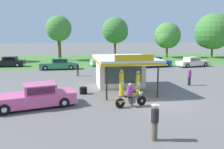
# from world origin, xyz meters

# --- Properties ---
(ground_plane) EXTENTS (300.00, 300.00, 0.00)m
(ground_plane) POSITION_xyz_m (0.00, 0.00, 0.00)
(ground_plane) COLOR slate
(grass_verge_strip) EXTENTS (120.00, 24.00, 0.01)m
(grass_verge_strip) POSITION_xyz_m (0.00, 30.00, 0.00)
(grass_verge_strip) COLOR #477A33
(grass_verge_strip) RESTS_ON ground
(service_station_kiosk) EXTENTS (4.72, 6.69, 3.26)m
(service_station_kiosk) POSITION_xyz_m (-1.28, 5.24, 1.66)
(service_station_kiosk) COLOR silver
(service_station_kiosk) RESTS_ON ground
(gas_pump_nearside) EXTENTS (0.44, 0.44, 2.08)m
(gas_pump_nearside) POSITION_xyz_m (-1.92, 1.97, 0.96)
(gas_pump_nearside) COLOR slate
(gas_pump_nearside) RESTS_ON ground
(gas_pump_offside) EXTENTS (0.44, 0.44, 1.96)m
(gas_pump_offside) POSITION_xyz_m (-0.63, 1.97, 0.90)
(gas_pump_offside) COLOR slate
(gas_pump_offside) RESTS_ON ground
(motorcycle_with_rider) EXTENTS (2.17, 0.75, 1.58)m
(motorcycle_with_rider) POSITION_xyz_m (-1.90, -0.67, 0.65)
(motorcycle_with_rider) COLOR black
(motorcycle_with_rider) RESTS_ON ground
(featured_classic_sedan) EXTENTS (5.58, 3.11, 1.52)m
(featured_classic_sedan) POSITION_xyz_m (-7.97, 0.34, 0.68)
(featured_classic_sedan) COLOR #E55993
(featured_classic_sedan) RESTS_ON ground
(parked_car_back_row_centre_right) EXTENTS (5.47, 2.82, 1.46)m
(parked_car_back_row_centre_right) POSITION_xyz_m (12.49, 17.28, 0.66)
(parked_car_back_row_centre_right) COLOR beige
(parked_car_back_row_centre_right) RESTS_ON ground
(parked_car_back_row_left) EXTENTS (5.14, 2.09, 1.50)m
(parked_car_back_row_left) POSITION_xyz_m (-15.07, 21.95, 0.68)
(parked_car_back_row_left) COLOR black
(parked_car_back_row_left) RESTS_ON ground
(parked_car_back_row_right) EXTENTS (5.23, 1.92, 1.53)m
(parked_car_back_row_right) POSITION_xyz_m (-7.35, 17.72, 0.69)
(parked_car_back_row_right) COLOR #2D844C
(parked_car_back_row_right) RESTS_ON ground
(parked_car_back_row_centre) EXTENTS (5.44, 2.46, 1.59)m
(parked_car_back_row_centre) POSITION_xyz_m (-0.13, 20.66, 0.73)
(parked_car_back_row_centre) COLOR #B7B7BC
(parked_car_back_row_centre) RESTS_ON ground
(parked_car_back_row_centre_left) EXTENTS (5.64, 2.61, 1.53)m
(parked_car_back_row_centre_left) POSITION_xyz_m (6.42, 17.91, 0.70)
(parked_car_back_row_centre_left) COLOR #19479E
(parked_car_back_row_centre_left) RESTS_ON ground
(bystander_leaning_by_kiosk) EXTENTS (0.34, 0.34, 1.58)m
(bystander_leaning_by_kiosk) POSITION_xyz_m (5.17, 4.79, 0.83)
(bystander_leaning_by_kiosk) COLOR black
(bystander_leaning_by_kiosk) RESTS_ON ground
(bystander_standing_back_lot) EXTENTS (0.36, 0.36, 1.64)m
(bystander_standing_back_lot) POSITION_xyz_m (-2.10, -5.59, 0.88)
(bystander_standing_back_lot) COLOR brown
(bystander_standing_back_lot) RESTS_ON ground
(bystander_admiring_sedan) EXTENTS (0.34, 0.34, 1.53)m
(bystander_admiring_sedan) POSITION_xyz_m (-4.95, 11.74, 0.80)
(bystander_admiring_sedan) COLOR brown
(bystander_admiring_sedan) RESTS_ON ground
(tree_oak_distant_spare) EXTENTS (7.60, 7.60, 9.38)m
(tree_oak_distant_spare) POSITION_xyz_m (23.87, 30.17, 5.37)
(tree_oak_distant_spare) COLOR brown
(tree_oak_distant_spare) RESTS_ON ground
(tree_oak_far_right) EXTENTS (4.79, 4.79, 8.41)m
(tree_oak_far_right) POSITION_xyz_m (-7.81, 30.23, 5.95)
(tree_oak_far_right) COLOR brown
(tree_oak_far_right) RESTS_ON ground
(tree_oak_centre) EXTENTS (5.48, 5.48, 8.53)m
(tree_oak_centre) POSITION_xyz_m (3.75, 33.24, 5.65)
(tree_oak_centre) COLOR brown
(tree_oak_centre) RESTS_ON ground
(tree_oak_far_left) EXTENTS (5.60, 5.71, 7.52)m
(tree_oak_far_left) POSITION_xyz_m (14.70, 32.16, 4.56)
(tree_oak_far_left) COLOR brown
(tree_oak_far_left) RESTS_ON ground
(spare_tire_stack) EXTENTS (0.60, 0.60, 0.54)m
(spare_tire_stack) POSITION_xyz_m (-4.74, 3.27, 0.27)
(spare_tire_stack) COLOR black
(spare_tire_stack) RESTS_ON ground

